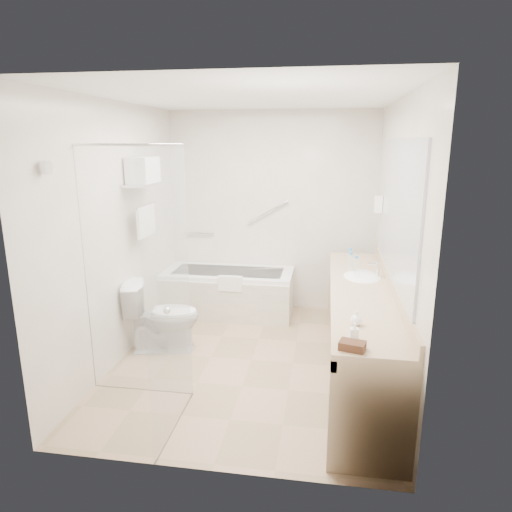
# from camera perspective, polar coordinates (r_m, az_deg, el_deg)

# --- Properties ---
(floor) EXTENTS (3.20, 3.20, 0.00)m
(floor) POSITION_cam_1_polar(r_m,az_deg,el_deg) (4.68, -0.58, -12.86)
(floor) COLOR tan
(floor) RESTS_ON ground
(ceiling) EXTENTS (2.60, 3.20, 0.10)m
(ceiling) POSITION_cam_1_polar(r_m,az_deg,el_deg) (4.18, -0.67, 19.28)
(ceiling) COLOR white
(ceiling) RESTS_ON wall_back
(wall_back) EXTENTS (2.60, 0.10, 2.50)m
(wall_back) POSITION_cam_1_polar(r_m,az_deg,el_deg) (5.82, 1.99, 5.50)
(wall_back) COLOR beige
(wall_back) RESTS_ON ground
(wall_front) EXTENTS (2.60, 0.10, 2.50)m
(wall_front) POSITION_cam_1_polar(r_m,az_deg,el_deg) (2.75, -6.16, -4.58)
(wall_front) COLOR beige
(wall_front) RESTS_ON ground
(wall_left) EXTENTS (0.10, 3.20, 2.50)m
(wall_left) POSITION_cam_1_polar(r_m,az_deg,el_deg) (4.65, -16.65, 2.70)
(wall_left) COLOR beige
(wall_left) RESTS_ON ground
(wall_right) EXTENTS (0.10, 3.20, 2.50)m
(wall_right) POSITION_cam_1_polar(r_m,az_deg,el_deg) (4.25, 16.95, 1.62)
(wall_right) COLOR beige
(wall_right) RESTS_ON ground
(bathtub) EXTENTS (1.60, 0.73, 0.59)m
(bathtub) POSITION_cam_1_polar(r_m,az_deg,el_deg) (5.79, -3.46, -4.51)
(bathtub) COLOR white
(bathtub) RESTS_ON floor
(grab_bar_short) EXTENTS (0.40, 0.03, 0.03)m
(grab_bar_short) POSITION_cam_1_polar(r_m,az_deg,el_deg) (6.02, -7.11, 2.80)
(grab_bar_short) COLOR silver
(grab_bar_short) RESTS_ON wall_back
(grab_bar_long) EXTENTS (0.53, 0.03, 0.33)m
(grab_bar_long) POSITION_cam_1_polar(r_m,az_deg,el_deg) (5.79, 1.45, 5.46)
(grab_bar_long) COLOR silver
(grab_bar_long) RESTS_ON wall_back
(shower_enclosure) EXTENTS (0.96, 0.91, 2.11)m
(shower_enclosure) POSITION_cam_1_polar(r_m,az_deg,el_deg) (3.61, -13.04, -3.34)
(shower_enclosure) COLOR silver
(shower_enclosure) RESTS_ON floor
(towel_shelf) EXTENTS (0.24, 0.55, 0.81)m
(towel_shelf) POSITION_cam_1_polar(r_m,az_deg,el_deg) (4.85, -13.89, 9.34)
(towel_shelf) COLOR silver
(towel_shelf) RESTS_ON wall_left
(vanity_counter) EXTENTS (0.55, 2.70, 0.95)m
(vanity_counter) POSITION_cam_1_polar(r_m,az_deg,el_deg) (4.24, 12.92, -6.72)
(vanity_counter) COLOR tan
(vanity_counter) RESTS_ON floor
(sink) EXTENTS (0.40, 0.52, 0.14)m
(sink) POSITION_cam_1_polar(r_m,az_deg,el_deg) (4.57, 13.11, -2.85)
(sink) COLOR white
(sink) RESTS_ON vanity_counter
(faucet) EXTENTS (0.03, 0.03, 0.14)m
(faucet) POSITION_cam_1_polar(r_m,az_deg,el_deg) (4.55, 15.00, -1.58)
(faucet) COLOR silver
(faucet) RESTS_ON vanity_counter
(mirror) EXTENTS (0.02, 2.00, 1.20)m
(mirror) POSITION_cam_1_polar(r_m,az_deg,el_deg) (4.05, 17.40, 5.31)
(mirror) COLOR #A7ABB3
(mirror) RESTS_ON wall_right
(hairdryer_unit) EXTENTS (0.08, 0.10, 0.18)m
(hairdryer_unit) POSITION_cam_1_polar(r_m,az_deg,el_deg) (5.23, 15.05, 6.26)
(hairdryer_unit) COLOR white
(hairdryer_unit) RESTS_ON wall_right
(toilet) EXTENTS (0.82, 0.57, 0.73)m
(toilet) POSITION_cam_1_polar(r_m,az_deg,el_deg) (4.86, -11.61, -7.39)
(toilet) COLOR white
(toilet) RESTS_ON floor
(amenity_basket) EXTENTS (0.18, 0.14, 0.05)m
(amenity_basket) POSITION_cam_1_polar(r_m,az_deg,el_deg) (2.99, 11.95, -10.90)
(amenity_basket) COLOR #4F301C
(amenity_basket) RESTS_ON vanity_counter
(soap_bottle_a) EXTENTS (0.06, 0.12, 0.06)m
(soap_bottle_a) POSITION_cam_1_polar(r_m,az_deg,el_deg) (3.13, 12.13, -9.73)
(soap_bottle_a) COLOR white
(soap_bottle_a) RESTS_ON vanity_counter
(soap_bottle_b) EXTENTS (0.10, 0.12, 0.08)m
(soap_bottle_b) POSITION_cam_1_polar(r_m,az_deg,el_deg) (3.36, 12.45, -7.75)
(soap_bottle_b) COLOR white
(soap_bottle_b) RESTS_ON vanity_counter
(water_bottle_left) EXTENTS (0.06, 0.06, 0.20)m
(water_bottle_left) POSITION_cam_1_polar(r_m,az_deg,el_deg) (4.55, 12.40, -1.29)
(water_bottle_left) COLOR silver
(water_bottle_left) RESTS_ON vanity_counter
(water_bottle_mid) EXTENTS (0.06, 0.06, 0.20)m
(water_bottle_mid) POSITION_cam_1_polar(r_m,az_deg,el_deg) (4.69, 11.74, -0.79)
(water_bottle_mid) COLOR silver
(water_bottle_mid) RESTS_ON vanity_counter
(water_bottle_right) EXTENTS (0.06, 0.06, 0.20)m
(water_bottle_right) POSITION_cam_1_polar(r_m,az_deg,el_deg) (4.86, 11.64, -0.26)
(water_bottle_right) COLOR silver
(water_bottle_right) RESTS_ON vanity_counter
(drinking_glass_near) EXTENTS (0.09, 0.09, 0.08)m
(drinking_glass_near) POSITION_cam_1_polar(r_m,az_deg,el_deg) (4.43, 12.47, -2.35)
(drinking_glass_near) COLOR silver
(drinking_glass_near) RESTS_ON vanity_counter
(drinking_glass_far) EXTENTS (0.07, 0.07, 0.08)m
(drinking_glass_far) POSITION_cam_1_polar(r_m,az_deg,el_deg) (4.60, 12.02, -1.72)
(drinking_glass_far) COLOR silver
(drinking_glass_far) RESTS_ON vanity_counter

